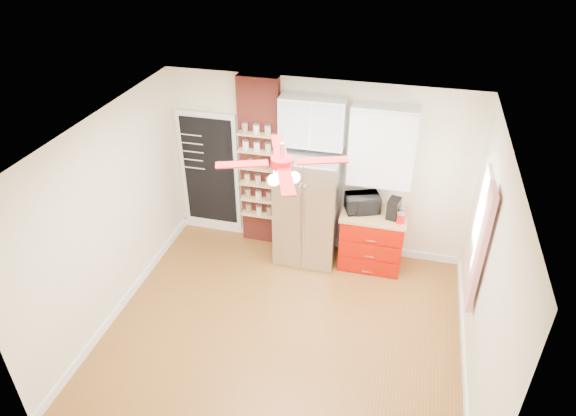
% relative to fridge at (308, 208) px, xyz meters
% --- Properties ---
extents(floor, '(4.50, 4.50, 0.00)m').
position_rel_fridge_xyz_m(floor, '(0.05, -1.63, -0.88)').
color(floor, brown).
rests_on(floor, ground).
extents(ceiling, '(4.50, 4.50, 0.00)m').
position_rel_fridge_xyz_m(ceiling, '(0.05, -1.63, 1.83)').
color(ceiling, white).
rests_on(ceiling, wall_back).
extents(wall_back, '(4.50, 0.02, 2.70)m').
position_rel_fridge_xyz_m(wall_back, '(0.05, 0.37, 0.48)').
color(wall_back, '#F0E2C1').
rests_on(wall_back, floor).
extents(wall_front, '(4.50, 0.02, 2.70)m').
position_rel_fridge_xyz_m(wall_front, '(0.05, -3.63, 0.48)').
color(wall_front, '#F0E2C1').
rests_on(wall_front, floor).
extents(wall_left, '(0.02, 4.00, 2.70)m').
position_rel_fridge_xyz_m(wall_left, '(-2.20, -1.63, 0.48)').
color(wall_left, '#F0E2C1').
rests_on(wall_left, floor).
extents(wall_right, '(0.02, 4.00, 2.70)m').
position_rel_fridge_xyz_m(wall_right, '(2.30, -1.63, 0.48)').
color(wall_right, '#F0E2C1').
rests_on(wall_right, floor).
extents(chalkboard, '(0.95, 0.05, 1.95)m').
position_rel_fridge_xyz_m(chalkboard, '(-1.65, 0.33, 0.23)').
color(chalkboard, white).
rests_on(chalkboard, wall_back).
extents(brick_pillar, '(0.60, 0.16, 2.70)m').
position_rel_fridge_xyz_m(brick_pillar, '(-0.80, 0.29, 0.48)').
color(brick_pillar, maroon).
rests_on(brick_pillar, floor).
extents(fridge, '(0.90, 0.70, 1.75)m').
position_rel_fridge_xyz_m(fridge, '(0.00, 0.00, 0.00)').
color(fridge, silver).
rests_on(fridge, floor).
extents(upper_glass_cabinet, '(0.90, 0.35, 0.70)m').
position_rel_fridge_xyz_m(upper_glass_cabinet, '(0.00, 0.20, 1.27)').
color(upper_glass_cabinet, white).
rests_on(upper_glass_cabinet, wall_back).
extents(red_cabinet, '(0.94, 0.64, 0.90)m').
position_rel_fridge_xyz_m(red_cabinet, '(0.97, 0.05, -0.42)').
color(red_cabinet, '#AB0B00').
rests_on(red_cabinet, floor).
extents(upper_shelf_unit, '(0.90, 0.30, 1.15)m').
position_rel_fridge_xyz_m(upper_shelf_unit, '(0.97, 0.22, 1.00)').
color(upper_shelf_unit, white).
rests_on(upper_shelf_unit, wall_back).
extents(window, '(0.04, 0.75, 1.05)m').
position_rel_fridge_xyz_m(window, '(2.28, -0.73, 0.68)').
color(window, white).
rests_on(window, wall_right).
extents(curtain, '(0.06, 0.40, 1.55)m').
position_rel_fridge_xyz_m(curtain, '(2.23, -1.28, 0.57)').
color(curtain, red).
rests_on(curtain, wall_right).
extents(ceiling_fan, '(1.40, 1.40, 0.44)m').
position_rel_fridge_xyz_m(ceiling_fan, '(0.05, -1.63, 1.55)').
color(ceiling_fan, silver).
rests_on(ceiling_fan, ceiling).
extents(toaster_oven, '(0.55, 0.47, 0.26)m').
position_rel_fridge_xyz_m(toaster_oven, '(0.78, 0.08, 0.16)').
color(toaster_oven, black).
rests_on(toaster_oven, red_cabinet).
extents(coffee_maker, '(0.19, 0.25, 0.30)m').
position_rel_fridge_xyz_m(coffee_maker, '(1.23, 0.01, 0.17)').
color(coffee_maker, black).
rests_on(coffee_maker, red_cabinet).
extents(canister_left, '(0.12, 0.12, 0.14)m').
position_rel_fridge_xyz_m(canister_left, '(1.34, -0.10, 0.10)').
color(canister_left, red).
rests_on(canister_left, red_cabinet).
extents(canister_right, '(0.13, 0.13, 0.14)m').
position_rel_fridge_xyz_m(canister_right, '(1.34, 0.06, 0.09)').
color(canister_right, '#B6280A').
rests_on(canister_right, red_cabinet).
extents(pantry_jar_oats, '(0.11, 0.11, 0.12)m').
position_rel_fridge_xyz_m(pantry_jar_oats, '(-0.90, 0.14, 0.56)').
color(pantry_jar_oats, beige).
rests_on(pantry_jar_oats, brick_pillar).
extents(pantry_jar_beans, '(0.09, 0.09, 0.13)m').
position_rel_fridge_xyz_m(pantry_jar_beans, '(-0.68, 0.15, 0.56)').
color(pantry_jar_beans, olive).
rests_on(pantry_jar_beans, brick_pillar).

